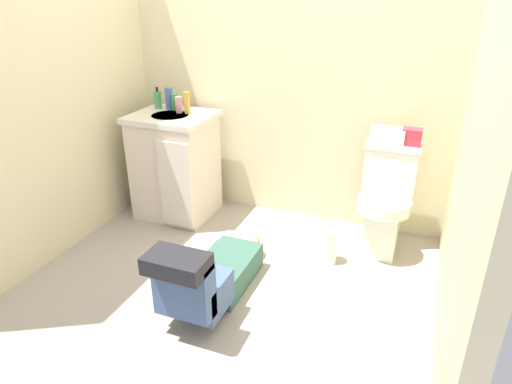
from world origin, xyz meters
TOP-DOWN VIEW (x-y plane):
  - ground_plane at (0.00, 0.00)m, footprint 2.94×3.08m
  - wall_back at (0.00, 1.08)m, footprint 2.60×0.08m
  - wall_left at (-1.26, 0.00)m, footprint 0.08×2.08m
  - wall_right at (1.26, 0.00)m, footprint 0.08×2.08m
  - toilet at (0.82, 0.76)m, footprint 0.36×0.46m
  - vanity_cabinet at (-0.78, 0.70)m, footprint 0.60×0.53m
  - faucet at (-0.78, 0.85)m, footprint 0.02×0.02m
  - person_plumber at (-0.02, -0.21)m, footprint 0.39×1.06m
  - tissue_box at (0.78, 0.85)m, footprint 0.22×0.11m
  - toiletry_bag at (0.93, 0.85)m, footprint 0.12×0.09m
  - soap_dispenser at (-0.97, 0.83)m, footprint 0.06×0.06m
  - bottle_blue at (-0.87, 0.84)m, footprint 0.06×0.06m
  - bottle_green at (-0.82, 0.83)m, footprint 0.05×0.05m
  - bottle_pink at (-0.75, 0.77)m, footprint 0.05×0.05m
  - bottle_amber at (-0.68, 0.77)m, footprint 0.04×0.04m
  - paper_towel_roll at (0.52, 0.44)m, footprint 0.11×0.11m

SIDE VIEW (x-z plane):
  - ground_plane at x=0.00m, z-range -0.04..0.00m
  - paper_towel_roll at x=0.52m, z-range 0.00..0.24m
  - person_plumber at x=-0.02m, z-range -0.08..0.44m
  - toilet at x=0.82m, z-range -0.01..0.74m
  - vanity_cabinet at x=-0.78m, z-range 0.01..0.83m
  - tissue_box at x=0.78m, z-range 0.75..0.85m
  - toiletry_bag at x=0.93m, z-range 0.75..0.86m
  - faucet at x=-0.78m, z-range 0.82..0.92m
  - bottle_pink at x=-0.75m, z-range 0.82..0.94m
  - bottle_green at x=-0.82m, z-range 0.82..0.94m
  - soap_dispenser at x=-0.97m, z-range 0.80..0.97m
  - bottle_amber at x=-0.68m, z-range 0.82..0.98m
  - bottle_blue at x=-0.87m, z-range 0.82..0.99m
  - wall_back at x=0.00m, z-range 0.00..2.40m
  - wall_left at x=-1.26m, z-range 0.00..2.40m
  - wall_right at x=1.26m, z-range 0.00..2.40m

